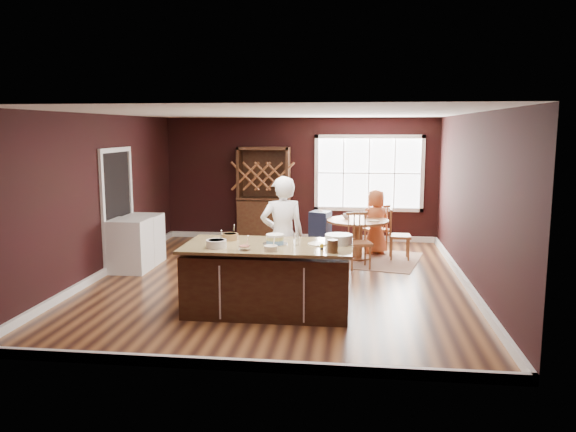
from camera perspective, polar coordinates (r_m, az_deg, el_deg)
The scene contains 28 objects.
room_shell at distance 8.98m, azimuth -0.95°, elevation 1.78°, with size 7.00×7.00×7.00m.
window at distance 12.34m, azimuth 8.21°, elevation 4.32°, with size 2.36×0.10×1.66m, color white, non-canonical shape.
doorway at distance 10.41m, azimuth -16.89°, elevation 0.57°, with size 0.08×1.26×2.13m, color white, non-canonical shape.
kitchen_island at distance 7.66m, azimuth -2.01°, elevation -6.43°, with size 2.25×1.18×0.92m.
dining_table at distance 10.75m, azimuth 7.08°, elevation -1.51°, with size 1.17×1.17×0.75m.
baker at distance 8.25m, azimuth -0.57°, elevation -2.09°, with size 0.65×0.43×1.78m, color white.
layer_cake at distance 7.54m, azimuth -1.33°, elevation -2.38°, with size 0.34×0.34×0.14m, color white, non-canonical shape.
bowl_blue at distance 7.40m, azimuth -7.29°, elevation -2.80°, with size 0.27×0.27×0.10m, color white.
bowl_yellow at distance 7.88m, azimuth -5.93°, elevation -2.11°, with size 0.24×0.24×0.09m, color olive.
bowl_pink at distance 7.21m, azimuth -4.45°, elevation -3.25°, with size 0.16×0.16×0.06m, color white.
bowl_olive at distance 7.15m, azimuth -1.77°, elevation -3.29°, with size 0.18×0.18×0.07m, color beige.
drinking_glass at distance 7.48m, azimuth 0.85°, elevation -2.36°, with size 0.08×0.08×0.16m, color silver.
dinner_plate at distance 7.53m, azimuth 2.97°, elevation -2.87°, with size 0.25×0.25×0.02m, color #FFF0CE.
white_tub at distance 7.61m, azimuth 5.18°, elevation -2.35°, with size 0.37×0.37×0.13m, color white.
stoneware_crock at distance 7.06m, azimuth 4.55°, elevation -3.07°, with size 0.14×0.14×0.16m, color brown.
toy_figurine at distance 7.20m, azimuth 3.44°, elevation -3.14°, with size 0.05×0.05×0.08m, color gold, non-canonical shape.
rug at distance 10.85m, azimuth 7.02°, elevation -4.26°, with size 2.27×1.75×0.01m, color brown.
chair_east at distance 10.82m, azimuth 11.29°, elevation -1.77°, with size 0.41×0.39×0.99m, color brown, non-canonical shape.
chair_south at distance 9.99m, azimuth 7.23°, elevation -2.51°, with size 0.42×0.40×1.00m, color brown, non-canonical shape.
chair_north at distance 11.48m, azimuth 8.94°, elevation -1.15°, with size 0.41×0.39×0.96m, color #8D5E22, non-canonical shape.
seated_woman at distance 11.17m, azimuth 8.86°, elevation -0.59°, with size 0.63×0.41×1.28m, color #BC5D30.
high_chair at distance 11.03m, azimuth 3.28°, elevation -1.64°, with size 0.36×0.36×0.90m, color #1C213B, non-canonical shape.
toddler at distance 11.07m, azimuth 3.22°, elevation 0.29°, with size 0.18×0.14×0.26m, color #8CA5BF, non-canonical shape.
table_plate at distance 10.57m, azimuth 8.72°, elevation -0.49°, with size 0.21×0.21×0.02m, color beige.
table_cup at distance 10.82m, azimuth 5.93°, elevation -0.00°, with size 0.12×0.12×0.10m, color white.
hutch at distance 12.29m, azimuth -2.46°, elevation 2.20°, with size 1.13×0.47×2.07m, color black.
washer at distance 10.09m, azimuth -15.75°, elevation -2.90°, with size 0.63×0.61×0.92m, color white.
dryer at distance 10.67m, azimuth -14.44°, elevation -2.27°, with size 0.62×0.60×0.90m, color silver.
Camera 1 is at (1.22, -8.82, 2.46)m, focal length 35.00 mm.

